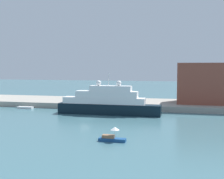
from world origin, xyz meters
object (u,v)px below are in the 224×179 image
at_px(large_yacht, 107,103).
at_px(person_figure, 77,101).
at_px(work_barge, 25,108).
at_px(harbor_building, 212,83).
at_px(parked_car, 71,100).
at_px(small_motorboat, 112,137).
at_px(mooring_bollard, 119,103).

height_order(large_yacht, person_figure, large_yacht).
relative_size(work_barge, harbor_building, 0.24).
height_order(parked_car, person_figure, person_figure).
height_order(small_motorboat, mooring_bollard, small_motorboat).
bearing_deg(harbor_building, work_barge, -166.24).
height_order(work_barge, parked_car, parked_car).
relative_size(work_barge, mooring_bollard, 7.73).
xyz_separation_m(work_barge, harbor_building, (57.42, 14.06, 7.77)).
xyz_separation_m(large_yacht, person_figure, (-12.47, 9.72, -0.77)).
relative_size(harbor_building, parked_car, 5.15).
distance_m(harbor_building, parked_car, 46.19).
bearing_deg(small_motorboat, harbor_building, 66.83).
xyz_separation_m(large_yacht, mooring_bollard, (1.19, 9.28, -1.18)).
bearing_deg(person_figure, small_motorboat, -61.86).
bearing_deg(large_yacht, mooring_bollard, 82.66).
height_order(parked_car, mooring_bollard, parked_car).
xyz_separation_m(harbor_building, person_figure, (-41.70, -9.38, -5.64)).
distance_m(harbor_building, mooring_bollard, 30.31).
xyz_separation_m(parked_car, mooring_bollard, (17.47, -4.45, -0.23)).
height_order(large_yacht, parked_car, large_yacht).
bearing_deg(parked_car, harbor_building, 6.73).
height_order(work_barge, harbor_building, harbor_building).
height_order(person_figure, mooring_bollard, person_figure).
bearing_deg(parked_car, large_yacht, -40.14).
distance_m(harbor_building, person_figure, 43.11).
bearing_deg(work_barge, harbor_building, 13.76).
relative_size(person_figure, mooring_bollard, 2.43).
relative_size(small_motorboat, work_barge, 0.97).
height_order(harbor_building, mooring_bollard, harbor_building).
xyz_separation_m(small_motorboat, person_figure, (-20.93, 39.14, 1.61)).
height_order(large_yacht, small_motorboat, large_yacht).
relative_size(large_yacht, person_figure, 18.20).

